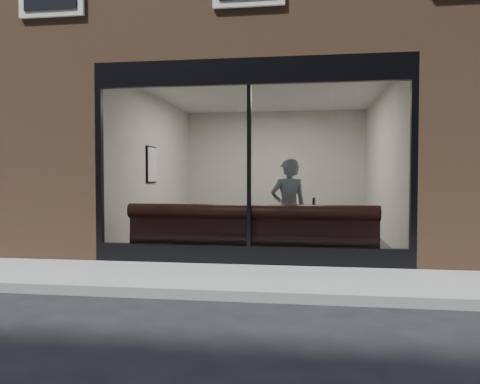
# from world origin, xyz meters

# --- Properties ---
(ground) EXTENTS (120.00, 120.00, 0.00)m
(ground) POSITION_xyz_m (0.00, 0.00, 0.00)
(ground) COLOR black
(ground) RESTS_ON ground
(sidewalk_near) EXTENTS (40.00, 2.00, 0.01)m
(sidewalk_near) POSITION_xyz_m (0.00, 1.00, 0.01)
(sidewalk_near) COLOR gray
(sidewalk_near) RESTS_ON ground
(kerb_near) EXTENTS (40.00, 0.10, 0.12)m
(kerb_near) POSITION_xyz_m (0.00, -0.05, 0.06)
(kerb_near) COLOR gray
(kerb_near) RESTS_ON ground
(host_building_pier_left) EXTENTS (2.50, 12.00, 3.20)m
(host_building_pier_left) POSITION_xyz_m (-3.75, 8.00, 1.60)
(host_building_pier_left) COLOR brown
(host_building_pier_left) RESTS_ON ground
(host_building_pier_right) EXTENTS (2.50, 12.00, 3.20)m
(host_building_pier_right) POSITION_xyz_m (3.75, 8.00, 1.60)
(host_building_pier_right) COLOR brown
(host_building_pier_right) RESTS_ON ground
(host_building_backfill) EXTENTS (5.00, 6.00, 3.20)m
(host_building_backfill) POSITION_xyz_m (0.00, 11.00, 1.60)
(host_building_backfill) COLOR brown
(host_building_backfill) RESTS_ON ground
(cafe_floor) EXTENTS (6.00, 6.00, 0.00)m
(cafe_floor) POSITION_xyz_m (0.00, 5.00, 0.02)
(cafe_floor) COLOR #2D2D30
(cafe_floor) RESTS_ON ground
(cafe_ceiling) EXTENTS (6.00, 6.00, 0.00)m
(cafe_ceiling) POSITION_xyz_m (0.00, 5.00, 3.19)
(cafe_ceiling) COLOR white
(cafe_ceiling) RESTS_ON host_building_upper
(cafe_wall_back) EXTENTS (5.00, 0.00, 5.00)m
(cafe_wall_back) POSITION_xyz_m (0.00, 7.99, 1.60)
(cafe_wall_back) COLOR beige
(cafe_wall_back) RESTS_ON ground
(cafe_wall_left) EXTENTS (0.00, 6.00, 6.00)m
(cafe_wall_left) POSITION_xyz_m (-2.49, 5.00, 1.60)
(cafe_wall_left) COLOR beige
(cafe_wall_left) RESTS_ON ground
(cafe_wall_right) EXTENTS (0.00, 6.00, 6.00)m
(cafe_wall_right) POSITION_xyz_m (2.49, 5.00, 1.60)
(cafe_wall_right) COLOR beige
(cafe_wall_right) RESTS_ON ground
(storefront_kick) EXTENTS (5.00, 0.10, 0.30)m
(storefront_kick) POSITION_xyz_m (0.00, 2.05, 0.15)
(storefront_kick) COLOR black
(storefront_kick) RESTS_ON ground
(storefront_header) EXTENTS (5.00, 0.10, 0.40)m
(storefront_header) POSITION_xyz_m (0.00, 2.05, 3.00)
(storefront_header) COLOR black
(storefront_header) RESTS_ON host_building_upper
(storefront_mullion) EXTENTS (0.06, 0.10, 2.50)m
(storefront_mullion) POSITION_xyz_m (0.00, 2.05, 1.55)
(storefront_mullion) COLOR black
(storefront_mullion) RESTS_ON storefront_kick
(storefront_glass) EXTENTS (4.80, 0.00, 4.80)m
(storefront_glass) POSITION_xyz_m (0.00, 2.02, 1.55)
(storefront_glass) COLOR white
(storefront_glass) RESTS_ON storefront_kick
(banquette) EXTENTS (4.00, 0.55, 0.45)m
(banquette) POSITION_xyz_m (0.00, 2.45, 0.23)
(banquette) COLOR #3A1515
(banquette) RESTS_ON cafe_floor
(person) EXTENTS (0.71, 0.57, 1.68)m
(person) POSITION_xyz_m (0.58, 2.73, 0.84)
(person) COLOR #A0BCD0
(person) RESTS_ON cafe_floor
(cafe_table_left) EXTENTS (0.77, 0.77, 0.04)m
(cafe_table_left) POSITION_xyz_m (-0.77, 3.11, 0.74)
(cafe_table_left) COLOR black
(cafe_table_left) RESTS_ON cafe_floor
(cafe_table_right) EXTENTS (0.65, 0.65, 0.03)m
(cafe_table_right) POSITION_xyz_m (1.12, 3.00, 0.74)
(cafe_table_right) COLOR black
(cafe_table_right) RESTS_ON cafe_floor
(cafe_chair_right) EXTENTS (0.49, 0.49, 0.04)m
(cafe_chair_right) POSITION_xyz_m (0.84, 4.42, 0.24)
(cafe_chair_right) COLOR black
(cafe_chair_right) RESTS_ON cafe_floor
(wall_poster) EXTENTS (0.02, 0.55, 0.74)m
(wall_poster) POSITION_xyz_m (-2.45, 4.66, 1.64)
(wall_poster) COLOR white
(wall_poster) RESTS_ON cafe_wall_left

